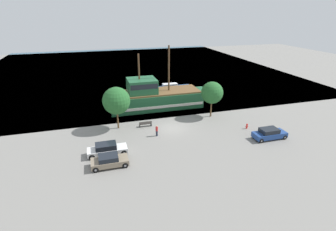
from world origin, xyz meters
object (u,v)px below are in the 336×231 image
(pirate_ship, at_px, (154,97))
(parked_car_curb_mid, at_px, (269,134))
(pedestrian_walking_near, at_px, (157,131))
(parked_car_curb_front, at_px, (109,161))
(parked_car_curb_rear, at_px, (107,149))
(fire_hydrant, at_px, (247,126))
(moored_boat_dockside, at_px, (172,87))
(bench_promenade_east, at_px, (145,124))

(pirate_ship, bearing_deg, parked_car_curb_mid, -53.67)
(parked_car_curb_mid, height_order, pedestrian_walking_near, pedestrian_walking_near)
(pirate_ship, xyz_separation_m, parked_car_curb_mid, (11.73, -15.95, -1.17))
(parked_car_curb_front, distance_m, parked_car_curb_mid, 20.83)
(pirate_ship, height_order, pedestrian_walking_near, pirate_ship)
(parked_car_curb_rear, xyz_separation_m, fire_hydrant, (19.78, 1.75, -0.29))
(pedestrian_walking_near, bearing_deg, parked_car_curb_mid, -19.33)
(moored_boat_dockside, bearing_deg, bench_promenade_east, -118.73)
(parked_car_curb_front, height_order, pedestrian_walking_near, pedestrian_walking_near)
(parked_car_curb_front, xyz_separation_m, bench_promenade_east, (5.87, 9.10, -0.23))
(fire_hydrant, bearing_deg, parked_car_curb_rear, -174.95)
(parked_car_curb_front, relative_size, bench_promenade_east, 2.18)
(moored_boat_dockside, height_order, bench_promenade_east, moored_boat_dockside)
(parked_car_curb_rear, bearing_deg, bench_promenade_east, 47.47)
(pirate_ship, relative_size, fire_hydrant, 22.25)
(parked_car_curb_mid, bearing_deg, bench_promenade_east, 150.92)
(parked_car_curb_mid, bearing_deg, moored_boat_dockside, 102.70)
(pirate_ship, distance_m, parked_car_curb_rear, 16.86)
(moored_boat_dockside, xyz_separation_m, fire_hydrant, (4.58, -21.62, -0.12))
(fire_hydrant, distance_m, pedestrian_walking_near, 13.06)
(parked_car_curb_rear, bearing_deg, pirate_ship, 57.04)
(moored_boat_dockside, distance_m, fire_hydrant, 22.10)
(moored_boat_dockside, bearing_deg, parked_car_curb_rear, -123.04)
(moored_boat_dockside, height_order, parked_car_curb_rear, parked_car_curb_rear)
(parked_car_curb_mid, relative_size, parked_car_curb_rear, 0.96)
(parked_car_curb_front, distance_m, parked_car_curb_rear, 2.63)
(pirate_ship, bearing_deg, parked_car_curb_rear, -122.96)
(fire_hydrant, bearing_deg, moored_boat_dockside, 101.97)
(parked_car_curb_front, bearing_deg, pedestrian_walking_near, 40.38)
(pirate_ship, relative_size, parked_car_curb_front, 4.27)
(moored_boat_dockside, xyz_separation_m, pedestrian_walking_near, (-8.40, -20.27, 0.25))
(parked_car_curb_front, xyz_separation_m, pedestrian_walking_near, (6.73, 5.72, 0.11))
(parked_car_curb_rear, height_order, pedestrian_walking_near, pedestrian_walking_near)
(fire_hydrant, bearing_deg, pedestrian_walking_near, 174.06)
(parked_car_curb_mid, height_order, fire_hydrant, parked_car_curb_mid)
(pirate_ship, distance_m, fire_hydrant, 16.37)
(pedestrian_walking_near, bearing_deg, parked_car_curb_rear, -155.50)
(moored_boat_dockside, xyz_separation_m, bench_promenade_east, (-9.26, -16.90, -0.08))
(parked_car_curb_front, distance_m, fire_hydrant, 20.19)
(moored_boat_dockside, bearing_deg, pedestrian_walking_near, -112.51)
(parked_car_curb_rear, xyz_separation_m, bench_promenade_east, (5.93, 6.47, -0.26))
(moored_boat_dockside, bearing_deg, pirate_ship, -123.15)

